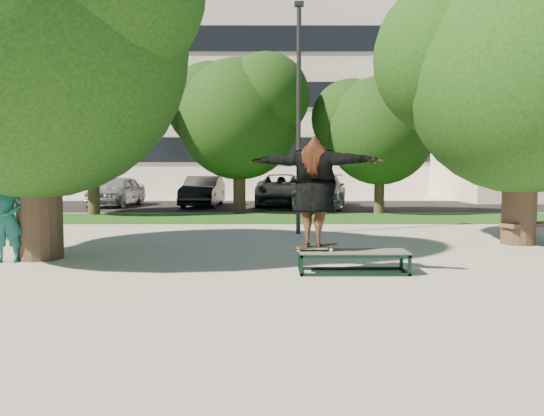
{
  "coord_description": "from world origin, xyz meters",
  "views": [
    {
      "loc": [
        0.26,
        -9.19,
        1.72
      ],
      "look_at": [
        0.28,
        0.6,
        1.02
      ],
      "focal_mm": 35.0,
      "sensor_mm": 36.0,
      "label": 1
    }
  ],
  "objects_px": {
    "tree_right": "(518,66)",
    "lamppost": "(299,116)",
    "tree_left": "(31,27)",
    "car_grey": "(282,190)",
    "bystander": "(7,219)",
    "car_silver_a": "(117,191)",
    "grind_box": "(353,262)",
    "car_dark": "(203,191)",
    "car_silver_b": "(321,191)"
  },
  "relations": [
    {
      "from": "tree_right",
      "to": "lamppost",
      "type": "distance_m",
      "value": 5.36
    },
    {
      "from": "tree_left",
      "to": "car_grey",
      "type": "bearing_deg",
      "value": 71.5
    },
    {
      "from": "lamppost",
      "to": "bystander",
      "type": "relative_size",
      "value": 3.76
    },
    {
      "from": "tree_left",
      "to": "bystander",
      "type": "xyz_separation_m",
      "value": [
        -0.34,
        -0.49,
        -3.61
      ]
    },
    {
      "from": "tree_left",
      "to": "lamppost",
      "type": "distance_m",
      "value": 6.7
    },
    {
      "from": "car_silver_a",
      "to": "bystander",
      "type": "bearing_deg",
      "value": -75.87
    },
    {
      "from": "grind_box",
      "to": "bystander",
      "type": "distance_m",
      "value": 6.39
    },
    {
      "from": "grind_box",
      "to": "bystander",
      "type": "height_order",
      "value": "bystander"
    },
    {
      "from": "tree_right",
      "to": "lamppost",
      "type": "xyz_separation_m",
      "value": [
        -4.92,
        1.92,
        -0.94
      ]
    },
    {
      "from": "grind_box",
      "to": "bystander",
      "type": "bearing_deg",
      "value": 170.44
    },
    {
      "from": "tree_right",
      "to": "lamppost",
      "type": "bearing_deg",
      "value": 158.72
    },
    {
      "from": "tree_left",
      "to": "lamppost",
      "type": "relative_size",
      "value": 1.16
    },
    {
      "from": "bystander",
      "to": "lamppost",
      "type": "bearing_deg",
      "value": 31.88
    },
    {
      "from": "tree_left",
      "to": "car_dark",
      "type": "height_order",
      "value": "tree_left"
    },
    {
      "from": "car_silver_b",
      "to": "car_grey",
      "type": "bearing_deg",
      "value": 150.45
    },
    {
      "from": "tree_left",
      "to": "car_silver_a",
      "type": "relative_size",
      "value": 1.68
    },
    {
      "from": "tree_left",
      "to": "tree_right",
      "type": "relative_size",
      "value": 1.09
    },
    {
      "from": "car_silver_a",
      "to": "car_grey",
      "type": "xyz_separation_m",
      "value": [
        7.77,
        0.53,
        0.04
      ]
    },
    {
      "from": "tree_left",
      "to": "car_dark",
      "type": "bearing_deg",
      "value": 84.5
    },
    {
      "from": "lamppost",
      "to": "car_grey",
      "type": "xyz_separation_m",
      "value": [
        -0.23,
        11.23,
        -2.39
      ]
    },
    {
      "from": "tree_left",
      "to": "car_silver_a",
      "type": "bearing_deg",
      "value": 100.49
    },
    {
      "from": "lamppost",
      "to": "car_dark",
      "type": "relative_size",
      "value": 1.41
    },
    {
      "from": "car_silver_a",
      "to": "car_dark",
      "type": "xyz_separation_m",
      "value": [
        4.09,
        -0.23,
        -0.01
      ]
    },
    {
      "from": "car_dark",
      "to": "car_silver_b",
      "type": "relative_size",
      "value": 0.81
    },
    {
      "from": "lamppost",
      "to": "tree_left",
      "type": "bearing_deg",
      "value": -143.58
    },
    {
      "from": "tree_left",
      "to": "tree_right",
      "type": "bearing_deg",
      "value": 11.03
    },
    {
      "from": "bystander",
      "to": "car_dark",
      "type": "xyz_separation_m",
      "value": [
        1.73,
        14.86,
        -0.1
      ]
    },
    {
      "from": "grind_box",
      "to": "car_dark",
      "type": "relative_size",
      "value": 0.42
    },
    {
      "from": "lamppost",
      "to": "grind_box",
      "type": "relative_size",
      "value": 3.39
    },
    {
      "from": "car_silver_b",
      "to": "grind_box",
      "type": "bearing_deg",
      "value": -84.15
    },
    {
      "from": "car_grey",
      "to": "car_silver_b",
      "type": "xyz_separation_m",
      "value": [
        1.75,
        -1.4,
        0.02
      ]
    },
    {
      "from": "tree_left",
      "to": "car_silver_b",
      "type": "height_order",
      "value": "tree_left"
    },
    {
      "from": "lamppost",
      "to": "car_silver_a",
      "type": "relative_size",
      "value": 1.44
    },
    {
      "from": "bystander",
      "to": "car_silver_a",
      "type": "relative_size",
      "value": 0.38
    },
    {
      "from": "tree_right",
      "to": "car_silver_a",
      "type": "height_order",
      "value": "tree_right"
    },
    {
      "from": "lamppost",
      "to": "bystander",
      "type": "distance_m",
      "value": 7.52
    },
    {
      "from": "bystander",
      "to": "tree_right",
      "type": "bearing_deg",
      "value": 7.15
    },
    {
      "from": "car_dark",
      "to": "car_grey",
      "type": "xyz_separation_m",
      "value": [
        3.68,
        0.76,
        0.04
      ]
    },
    {
      "from": "grind_box",
      "to": "car_grey",
      "type": "distance_m",
      "value": 16.71
    },
    {
      "from": "car_dark",
      "to": "car_silver_b",
      "type": "xyz_separation_m",
      "value": [
        5.43,
        -0.65,
        0.06
      ]
    },
    {
      "from": "car_silver_a",
      "to": "car_silver_b",
      "type": "xyz_separation_m",
      "value": [
        9.52,
        -0.88,
        0.05
      ]
    },
    {
      "from": "bystander",
      "to": "car_silver_b",
      "type": "xyz_separation_m",
      "value": [
        7.16,
        14.22,
        -0.04
      ]
    },
    {
      "from": "grind_box",
      "to": "lamppost",
      "type": "bearing_deg",
      "value": 96.64
    },
    {
      "from": "lamppost",
      "to": "bystander",
      "type": "xyz_separation_m",
      "value": [
        -5.64,
        -4.39,
        -2.34
      ]
    },
    {
      "from": "car_silver_b",
      "to": "tree_left",
      "type": "bearing_deg",
      "value": -107.22
    },
    {
      "from": "tree_right",
      "to": "car_grey",
      "type": "distance_m",
      "value": 14.5
    },
    {
      "from": "grind_box",
      "to": "car_silver_b",
      "type": "relative_size",
      "value": 0.34
    },
    {
      "from": "tree_right",
      "to": "bystander",
      "type": "bearing_deg",
      "value": -166.8
    },
    {
      "from": "tree_left",
      "to": "bystander",
      "type": "relative_size",
      "value": 4.37
    },
    {
      "from": "tree_left",
      "to": "lamppost",
      "type": "xyz_separation_m",
      "value": [
        5.29,
        3.91,
        -1.27
      ]
    }
  ]
}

